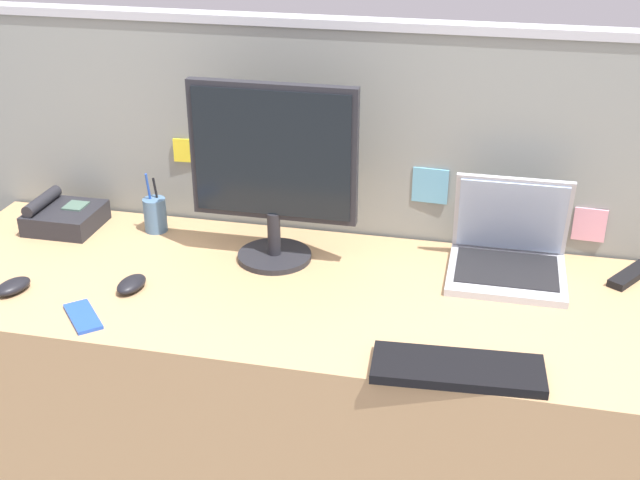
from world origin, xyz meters
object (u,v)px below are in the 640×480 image
at_px(laptop, 508,250).
at_px(desk_phone, 64,216).
at_px(pen_cup, 155,214).
at_px(tv_remote, 631,275).
at_px(cell_phone_blue_case, 83,317).
at_px(computer_mouse_right_hand, 13,286).
at_px(computer_mouse_left_hand, 131,284).
at_px(desktop_monitor, 273,165).
at_px(keyboard_main, 458,369).

xyz_separation_m(laptop, desk_phone, (-1.30, -0.01, -0.03)).
relative_size(pen_cup, tv_remote, 1.08).
xyz_separation_m(pen_cup, cell_phone_blue_case, (0.02, -0.51, -0.05)).
xyz_separation_m(laptop, computer_mouse_right_hand, (-1.23, -0.40, -0.04)).
bearing_deg(cell_phone_blue_case, tv_remote, -21.12).
height_order(desk_phone, computer_mouse_right_hand, desk_phone).
bearing_deg(pen_cup, computer_mouse_right_hand, -116.34).
distance_m(computer_mouse_right_hand, tv_remote, 1.61).
height_order(laptop, tv_remote, laptop).
bearing_deg(cell_phone_blue_case, computer_mouse_left_hand, 28.47).
relative_size(computer_mouse_right_hand, computer_mouse_left_hand, 1.00).
relative_size(desktop_monitor, pen_cup, 2.68).
bearing_deg(desktop_monitor, keyboard_main, -39.96).
relative_size(laptop, desk_phone, 1.53).
bearing_deg(cell_phone_blue_case, computer_mouse_right_hand, 119.33).
xyz_separation_m(desk_phone, tv_remote, (1.62, 0.03, -0.02)).
relative_size(desk_phone, computer_mouse_right_hand, 1.99).
distance_m(desk_phone, keyboard_main, 1.30).
bearing_deg(keyboard_main, computer_mouse_right_hand, 170.57).
distance_m(desktop_monitor, keyboard_main, 0.74).
height_order(keyboard_main, cell_phone_blue_case, keyboard_main).
xyz_separation_m(computer_mouse_left_hand, cell_phone_blue_case, (-0.06, -0.16, -0.01)).
bearing_deg(tv_remote, cell_phone_blue_case, -125.19).
xyz_separation_m(computer_mouse_right_hand, computer_mouse_left_hand, (0.29, 0.08, 0.00)).
bearing_deg(keyboard_main, desktop_monitor, 136.24).
xyz_separation_m(laptop, computer_mouse_left_hand, (-0.94, -0.32, -0.04)).
bearing_deg(laptop, desktop_monitor, -174.35).
bearing_deg(laptop, computer_mouse_right_hand, -162.17).
bearing_deg(keyboard_main, cell_phone_blue_case, 174.15).
bearing_deg(desk_phone, cell_phone_blue_case, -57.26).
distance_m(computer_mouse_right_hand, cell_phone_blue_case, 0.25).
bearing_deg(pen_cup, cell_phone_blue_case, -87.34).
bearing_deg(tv_remote, keyboard_main, -94.00).
bearing_deg(desktop_monitor, pen_cup, 166.73).
bearing_deg(laptop, desk_phone, -179.66).
distance_m(keyboard_main, pen_cup, 1.07).
distance_m(desktop_monitor, laptop, 0.67).
distance_m(keyboard_main, tv_remote, 0.68).
bearing_deg(computer_mouse_right_hand, keyboard_main, 13.85).
relative_size(desk_phone, cell_phone_blue_case, 1.35).
relative_size(desktop_monitor, desk_phone, 2.48).
xyz_separation_m(keyboard_main, computer_mouse_left_hand, (-0.85, 0.19, 0.01)).
xyz_separation_m(laptop, keyboard_main, (-0.10, -0.51, -0.05)).
height_order(keyboard_main, tv_remote, keyboard_main).
distance_m(desk_phone, computer_mouse_left_hand, 0.47).
distance_m(computer_mouse_right_hand, computer_mouse_left_hand, 0.30).
xyz_separation_m(desktop_monitor, computer_mouse_right_hand, (-0.60, -0.33, -0.26)).
height_order(computer_mouse_left_hand, cell_phone_blue_case, computer_mouse_left_hand).
distance_m(keyboard_main, computer_mouse_left_hand, 0.87).
height_order(laptop, keyboard_main, laptop).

